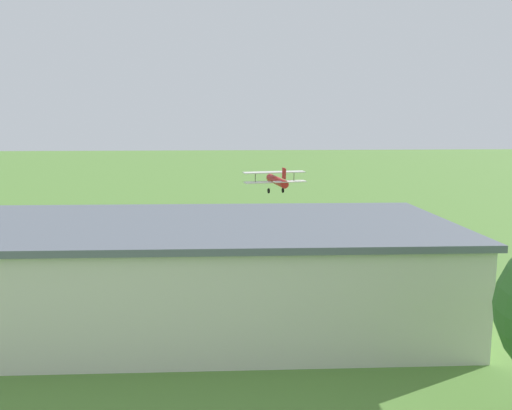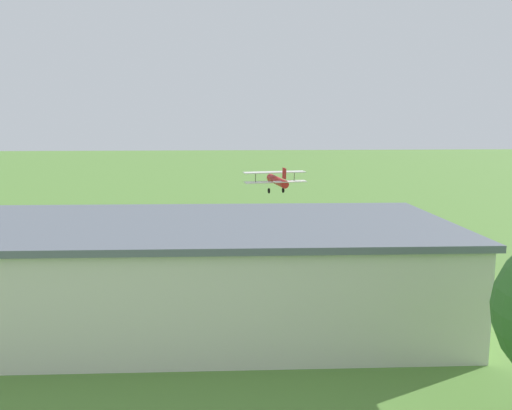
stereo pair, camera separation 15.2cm
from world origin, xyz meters
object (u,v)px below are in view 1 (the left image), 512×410
at_px(hangar, 198,271).
at_px(person_near_hangar_door, 287,245).
at_px(person_watching_takeoff, 21,254).
at_px(truck_flatbed_blue, 359,236).
at_px(biplane, 276,180).
at_px(person_walking_on_apron, 282,242).

height_order(hangar, person_near_hangar_door, hangar).
bearing_deg(person_watching_takeoff, person_near_hangar_door, -177.27).
xyz_separation_m(truck_flatbed_blue, person_watching_takeoff, (29.14, 0.39, -0.91)).
distance_m(truck_flatbed_blue, person_near_hangar_door, 6.49).
height_order(biplane, person_walking_on_apron, biplane).
xyz_separation_m(biplane, person_walking_on_apron, (1.67, 17.81, -3.94)).
bearing_deg(person_watching_takeoff, hangar, 136.64).
bearing_deg(truck_flatbed_blue, biplane, -75.77).
bearing_deg(hangar, truck_flatbed_blue, -133.46).
xyz_separation_m(biplane, person_watching_takeoff, (24.15, 20.09, -4.06)).
bearing_deg(biplane, person_walking_on_apron, 84.65).
xyz_separation_m(hangar, person_watching_takeoff, (15.18, -14.34, -2.21)).
height_order(truck_flatbed_blue, person_walking_on_apron, truck_flatbed_blue).
xyz_separation_m(person_near_hangar_door, person_walking_on_apron, (0.26, -1.20, 0.09)).
distance_m(truck_flatbed_blue, person_watching_takeoff, 29.16).
relative_size(person_watching_takeoff, person_near_hangar_door, 0.96).
height_order(hangar, person_watching_takeoff, hangar).
xyz_separation_m(person_watching_takeoff, person_walking_on_apron, (-22.48, -2.28, 0.12)).
xyz_separation_m(hangar, person_walking_on_apron, (-7.30, -16.62, -2.08)).
bearing_deg(truck_flatbed_blue, person_walking_on_apron, -15.82).
distance_m(biplane, truck_flatbed_blue, 20.56).
bearing_deg(person_near_hangar_door, biplane, -94.22).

